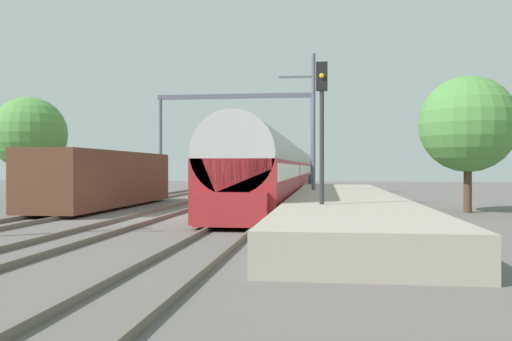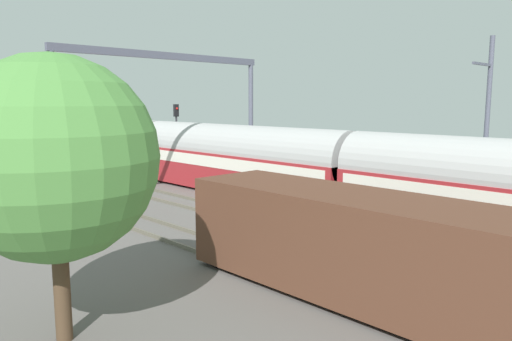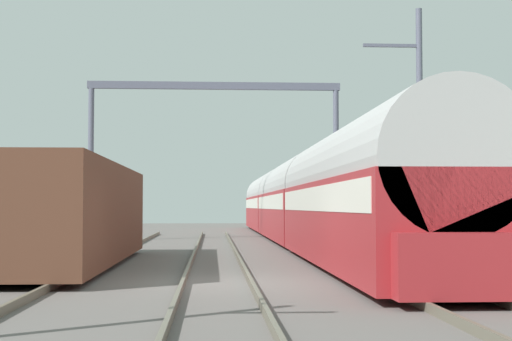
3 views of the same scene
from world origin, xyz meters
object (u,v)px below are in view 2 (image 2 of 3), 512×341
object	(u,v)px
passenger_train	(236,159)
railway_signal_far	(177,129)
freight_car	(399,256)
person_crossing	(268,173)
catenary_gantry	(168,95)

from	to	relation	value
passenger_train	railway_signal_far	size ratio (longest dim) A/B	9.61
railway_signal_far	freight_car	bearing A→B (deg)	-112.93
passenger_train	freight_car	bearing A→B (deg)	-118.29
person_crossing	railway_signal_far	world-z (taller)	railway_signal_far
passenger_train	catenary_gantry	size ratio (longest dim) A/B	3.93
freight_car	passenger_train	bearing A→B (deg)	61.71
railway_signal_far	catenary_gantry	size ratio (longest dim) A/B	0.41
passenger_train	railway_signal_far	distance (m)	8.95
passenger_train	freight_car	size ratio (longest dim) A/B	3.78
freight_car	catenary_gantry	xyz separation A→B (m)	(4.06, 15.91, 4.16)
person_crossing	catenary_gantry	world-z (taller)	catenary_gantry
person_crossing	railway_signal_far	xyz separation A→B (m)	(-0.08, 9.34, 2.25)
freight_car	railway_signal_far	size ratio (longest dim) A/B	2.54
passenger_train	catenary_gantry	bearing A→B (deg)	168.54
freight_car	person_crossing	distance (m)	17.61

